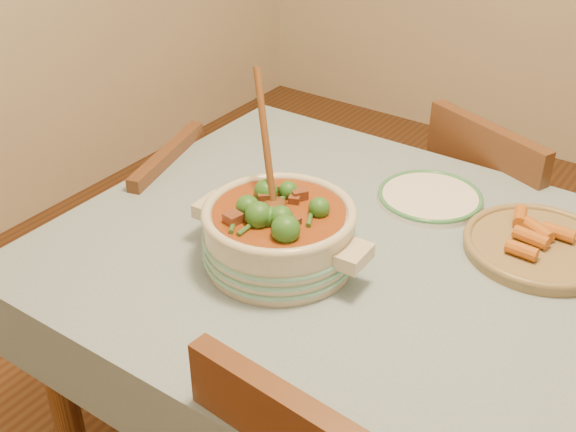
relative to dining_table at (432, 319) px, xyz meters
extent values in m
cube|color=brown|center=(0.00, 0.00, 0.06)|extent=(1.60, 1.00, 0.05)
cube|color=#829AA9|center=(0.00, 0.00, 0.09)|extent=(1.68, 1.08, 0.01)
cylinder|color=brown|center=(-0.73, -0.43, -0.31)|extent=(0.07, 0.07, 0.70)
cylinder|color=brown|center=(-0.73, 0.43, -0.31)|extent=(0.07, 0.07, 0.70)
cylinder|color=beige|center=(-0.31, -0.12, 0.15)|extent=(0.32, 0.32, 0.12)
torus|color=beige|center=(-0.31, -0.12, 0.21)|extent=(0.32, 0.32, 0.02)
cube|color=beige|center=(-0.13, -0.11, 0.17)|extent=(0.05, 0.09, 0.03)
cube|color=beige|center=(-0.49, -0.12, 0.17)|extent=(0.05, 0.09, 0.03)
cylinder|color=#974316|center=(-0.31, -0.12, 0.21)|extent=(0.27, 0.27, 0.02)
cylinder|color=white|center=(-0.16, 0.30, 0.10)|extent=(0.31, 0.31, 0.02)
torus|color=#3A8150|center=(-0.16, 0.30, 0.11)|extent=(0.25, 0.25, 0.01)
cylinder|color=#8F774F|center=(0.13, 0.23, 0.10)|extent=(0.36, 0.36, 0.02)
torus|color=#8F774F|center=(0.13, 0.23, 0.11)|extent=(0.33, 0.33, 0.02)
cube|color=brown|center=(-0.07, 0.75, -0.24)|extent=(0.52, 0.52, 0.04)
cube|color=brown|center=(-0.13, 0.59, -0.02)|extent=(0.38, 0.18, 0.43)
cylinder|color=brown|center=(-0.16, 0.98, -0.45)|extent=(0.04, 0.04, 0.43)
cylinder|color=brown|center=(0.03, 0.53, -0.45)|extent=(0.04, 0.04, 0.43)
cylinder|color=brown|center=(-0.29, 0.66, -0.45)|extent=(0.04, 0.04, 0.43)
cube|color=brown|center=(-0.98, 0.04, -0.27)|extent=(0.46, 0.46, 0.04)
cube|color=brown|center=(-0.82, 0.09, -0.07)|extent=(0.13, 0.37, 0.40)
cylinder|color=brown|center=(-1.18, 0.15, -0.47)|extent=(0.04, 0.04, 0.40)
cylinder|color=brown|center=(-1.09, -0.15, -0.47)|extent=(0.04, 0.04, 0.40)
cylinder|color=brown|center=(-0.87, 0.24, -0.47)|extent=(0.04, 0.04, 0.40)
cylinder|color=brown|center=(-0.79, -0.07, -0.47)|extent=(0.04, 0.04, 0.40)
camera|label=1|loc=(0.42, -1.14, 0.99)|focal=45.00mm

